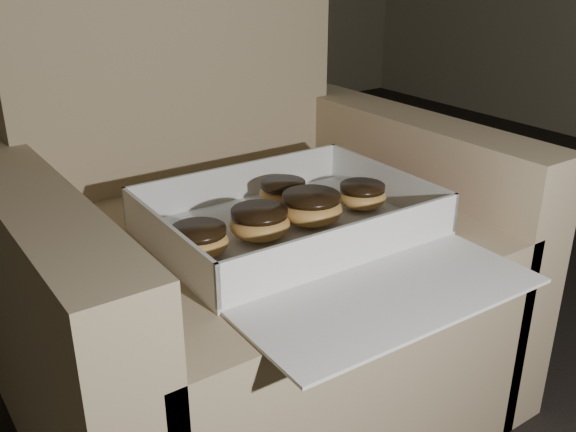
# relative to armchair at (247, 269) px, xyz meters

# --- Properties ---
(armchair) EXTENTS (0.80, 0.67, 0.83)m
(armchair) POSITION_rel_armchair_xyz_m (0.00, 0.00, 0.00)
(armchair) COLOR #998561
(armchair) RESTS_ON floor
(bakery_box) EXTENTS (0.43, 0.50, 0.07)m
(bakery_box) POSITION_rel_armchair_xyz_m (0.01, -0.15, 0.12)
(bakery_box) COLOR silver
(bakery_box) RESTS_ON armchair
(donut_a) EXTENTS (0.09, 0.09, 0.04)m
(donut_a) POSITION_rel_armchair_xyz_m (-0.15, -0.11, 0.14)
(donut_a) COLOR #EAB852
(donut_a) RESTS_ON bakery_box
(donut_b) EXTENTS (0.08, 0.08, 0.04)m
(donut_b) POSITION_rel_armchair_xyz_m (0.16, -0.11, 0.14)
(donut_b) COLOR #EAB852
(donut_b) RESTS_ON bakery_box
(donut_c) EXTENTS (0.08, 0.08, 0.04)m
(donut_c) POSITION_rel_armchair_xyz_m (0.06, -0.02, 0.14)
(donut_c) COLOR #EAB852
(donut_c) RESTS_ON bakery_box
(donut_d) EXTENTS (0.09, 0.09, 0.05)m
(donut_d) POSITION_rel_armchair_xyz_m (-0.05, -0.11, 0.14)
(donut_d) COLOR #EAB852
(donut_d) RESTS_ON bakery_box
(donut_e) EXTENTS (0.10, 0.10, 0.05)m
(donut_e) POSITION_rel_armchair_xyz_m (0.05, -0.12, 0.14)
(donut_e) COLOR #EAB852
(donut_e) RESTS_ON bakery_box
(crumb_a) EXTENTS (0.01, 0.01, 0.00)m
(crumb_a) POSITION_rel_armchair_xyz_m (-0.15, -0.13, 0.12)
(crumb_a) COLOR black
(crumb_a) RESTS_ON bakery_box
(crumb_b) EXTENTS (0.01, 0.01, 0.00)m
(crumb_b) POSITION_rel_armchair_xyz_m (0.10, -0.20, 0.12)
(crumb_b) COLOR black
(crumb_b) RESTS_ON bakery_box
(crumb_c) EXTENTS (0.01, 0.01, 0.00)m
(crumb_c) POSITION_rel_armchair_xyz_m (-0.18, -0.12, 0.12)
(crumb_c) COLOR black
(crumb_c) RESTS_ON bakery_box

